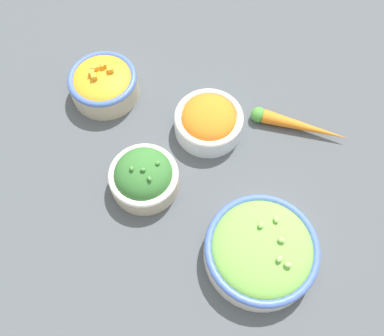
{
  "coord_description": "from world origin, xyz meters",
  "views": [
    {
      "loc": [
        0.09,
        -0.3,
        0.66
      ],
      "look_at": [
        0.0,
        0.0,
        0.03
      ],
      "focal_mm": 40.0,
      "sensor_mm": 36.0,
      "label": 1
    }
  ],
  "objects_px": {
    "bowl_broccoli": "(144,177)",
    "loose_carrot": "(297,125)",
    "bowl_carrots": "(207,120)",
    "bowl_lettuce": "(261,250)",
    "bowl_squash": "(103,83)"
  },
  "relations": [
    {
      "from": "bowl_squash",
      "to": "loose_carrot",
      "type": "xyz_separation_m",
      "value": [
        0.35,
        0.03,
        -0.02
      ]
    },
    {
      "from": "bowl_squash",
      "to": "bowl_broccoli",
      "type": "bearing_deg",
      "value": -48.99
    },
    {
      "from": "bowl_carrots",
      "to": "bowl_squash",
      "type": "height_order",
      "value": "bowl_squash"
    },
    {
      "from": "bowl_broccoli",
      "to": "loose_carrot",
      "type": "bearing_deg",
      "value": 39.92
    },
    {
      "from": "bowl_carrots",
      "to": "bowl_broccoli",
      "type": "distance_m",
      "value": 0.15
    },
    {
      "from": "bowl_carrots",
      "to": "bowl_squash",
      "type": "relative_size",
      "value": 0.96
    },
    {
      "from": "bowl_carrots",
      "to": "bowl_lettuce",
      "type": "bearing_deg",
      "value": -54.17
    },
    {
      "from": "bowl_carrots",
      "to": "bowl_lettuce",
      "type": "distance_m",
      "value": 0.24
    },
    {
      "from": "bowl_broccoli",
      "to": "bowl_lettuce",
      "type": "relative_size",
      "value": 0.66
    },
    {
      "from": "bowl_carrots",
      "to": "bowl_squash",
      "type": "distance_m",
      "value": 0.2
    },
    {
      "from": "bowl_lettuce",
      "to": "loose_carrot",
      "type": "distance_m",
      "value": 0.25
    },
    {
      "from": "bowl_carrots",
      "to": "bowl_lettuce",
      "type": "xyz_separation_m",
      "value": [
        0.14,
        -0.2,
        0.0
      ]
    },
    {
      "from": "bowl_carrots",
      "to": "loose_carrot",
      "type": "distance_m",
      "value": 0.16
    },
    {
      "from": "bowl_broccoli",
      "to": "loose_carrot",
      "type": "height_order",
      "value": "bowl_broccoli"
    },
    {
      "from": "bowl_squash",
      "to": "bowl_lettuce",
      "type": "bearing_deg",
      "value": -32.14
    }
  ]
}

